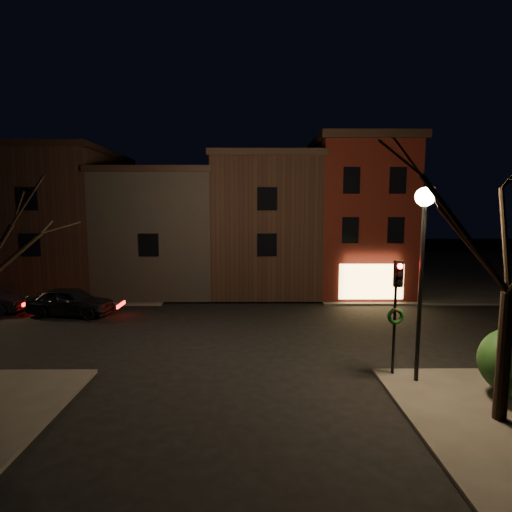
{
  "coord_description": "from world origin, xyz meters",
  "views": [
    {
      "loc": [
        0.68,
        -18.93,
        5.91
      ],
      "look_at": [
        0.82,
        4.0,
        3.2
      ],
      "focal_mm": 28.0,
      "sensor_mm": 36.0,
      "label": 1
    }
  ],
  "objects": [
    {
      "name": "parked_car_a",
      "position": [
        -9.51,
        2.88,
        0.79
      ],
      "size": [
        4.86,
        2.48,
        1.59
      ],
      "primitive_type": "imported",
      "rotation": [
        0.0,
        0.0,
        1.44
      ],
      "color": "black",
      "rests_on": "ground"
    },
    {
      "name": "sidewalk_far_right",
      "position": [
        20.0,
        20.0,
        0.06
      ],
      "size": [
        30.0,
        30.0,
        0.12
      ],
      "primitive_type": "cube",
      "color": "#2D2B28",
      "rests_on": "ground"
    },
    {
      "name": "ground",
      "position": [
        0.0,
        0.0,
        0.0
      ],
      "size": [
        120.0,
        120.0,
        0.0
      ],
      "primitive_type": "plane",
      "color": "black",
      "rests_on": "ground"
    },
    {
      "name": "street_lamp_near",
      "position": [
        6.2,
        -6.0,
        5.18
      ],
      "size": [
        0.6,
        0.6,
        6.48
      ],
      "color": "black",
      "rests_on": "sidewalk_near_right"
    },
    {
      "name": "row_building_c",
      "position": [
        -13.0,
        10.5,
        5.08
      ],
      "size": [
        7.3,
        10.3,
        9.9
      ],
      "color": "black",
      "rests_on": "ground"
    },
    {
      "name": "row_building_a",
      "position": [
        1.5,
        10.5,
        4.83
      ],
      "size": [
        7.3,
        10.3,
        9.4
      ],
      "color": "black",
      "rests_on": "ground"
    },
    {
      "name": "corner_building",
      "position": [
        8.0,
        9.47,
        5.4
      ],
      "size": [
        6.5,
        8.5,
        10.5
      ],
      "color": "#4C130D",
      "rests_on": "ground"
    },
    {
      "name": "row_building_b",
      "position": [
        -5.75,
        10.5,
        4.33
      ],
      "size": [
        7.8,
        10.3,
        8.4
      ],
      "color": "black",
      "rests_on": "ground"
    },
    {
      "name": "sidewalk_far_left",
      "position": [
        -20.0,
        20.0,
        0.06
      ],
      "size": [
        30.0,
        30.0,
        0.12
      ],
      "primitive_type": "cube",
      "color": "#2D2B28",
      "rests_on": "ground"
    },
    {
      "name": "traffic_signal",
      "position": [
        5.6,
        -5.51,
        2.81
      ],
      "size": [
        0.58,
        0.38,
        4.05
      ],
      "color": "black",
      "rests_on": "sidewalk_near_right"
    }
  ]
}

